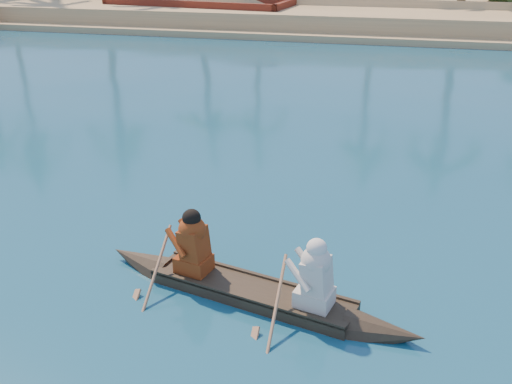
% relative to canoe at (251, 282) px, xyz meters
% --- Properties ---
extents(ground, '(160.00, 160.00, 0.00)m').
position_rel_canoe_xyz_m(ground, '(-4.37, 2.28, -0.30)').
color(ground, '#0C3651').
rests_on(ground, ground).
extents(shrub_cluster, '(100.00, 6.00, 2.40)m').
position_rel_canoe_xyz_m(shrub_cluster, '(-4.37, 33.78, 0.90)').
color(shrub_cluster, '#223412').
rests_on(shrub_cluster, ground).
extents(canoe, '(5.64, 2.03, 1.55)m').
position_rel_canoe_xyz_m(canoe, '(0.00, 0.00, 0.00)').
color(canoe, '#31281B').
rests_on(canoe, ground).
extents(barge_mid, '(12.45, 5.52, 2.01)m').
position_rel_canoe_xyz_m(barge_mid, '(-10.74, 29.28, 0.40)').
color(barge_mid, maroon).
rests_on(barge_mid, ground).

